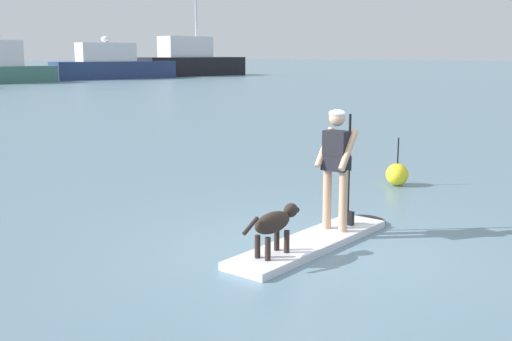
# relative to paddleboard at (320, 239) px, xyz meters

# --- Properties ---
(ground_plane) EXTENTS (400.00, 400.00, 0.00)m
(ground_plane) POSITION_rel_paddleboard_xyz_m (-0.22, -0.02, -0.05)
(ground_plane) COLOR slate
(paddleboard) EXTENTS (3.24, 0.89, 0.10)m
(paddleboard) POSITION_rel_paddleboard_xyz_m (0.00, 0.00, 0.00)
(paddleboard) COLOR silver
(paddleboard) RESTS_ON ground_plane
(person_paddler) EXTENTS (0.62, 0.50, 1.68)m
(person_paddler) POSITION_rel_paddleboard_xyz_m (0.38, 0.03, 1.03)
(person_paddler) COLOR tan
(person_paddler) RESTS_ON paddleboard
(dog) EXTENTS (1.10, 0.27, 0.58)m
(dog) POSITION_rel_paddleboard_xyz_m (-1.02, -0.08, 0.44)
(dog) COLOR #2D231E
(dog) RESTS_ON paddleboard
(moored_boat_starboard) EXTENTS (8.43, 2.64, 4.28)m
(moored_boat_starboard) POSITION_rel_paddleboard_xyz_m (18.10, 47.91, 1.31)
(moored_boat_starboard) COLOR #3F7266
(moored_boat_starboard) RESTS_ON ground_plane
(moored_boat_center) EXTENTS (12.81, 4.30, 4.18)m
(moored_boat_center) POSITION_rel_paddleboard_xyz_m (29.61, 48.62, 1.29)
(moored_boat_center) COLOR navy
(moored_boat_center) RESTS_ON ground_plane
(moored_boat_far_port) EXTENTS (13.20, 4.48, 10.07)m
(moored_boat_far_port) POSITION_rel_paddleboard_xyz_m (40.76, 49.70, 1.59)
(moored_boat_far_port) COLOR black
(moored_boat_far_port) RESTS_ON ground_plane
(marker_buoy) EXTENTS (0.43, 0.43, 0.93)m
(marker_buoy) POSITION_rel_paddleboard_xyz_m (3.99, 1.20, 0.17)
(marker_buoy) COLOR yellow
(marker_buoy) RESTS_ON ground_plane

